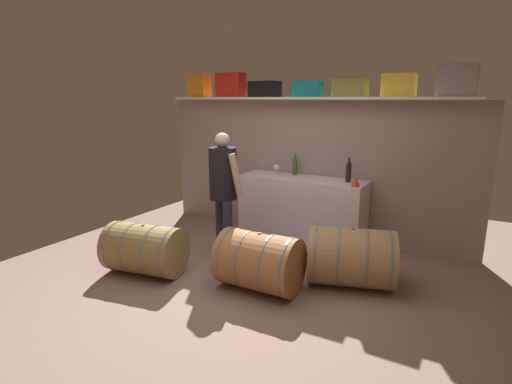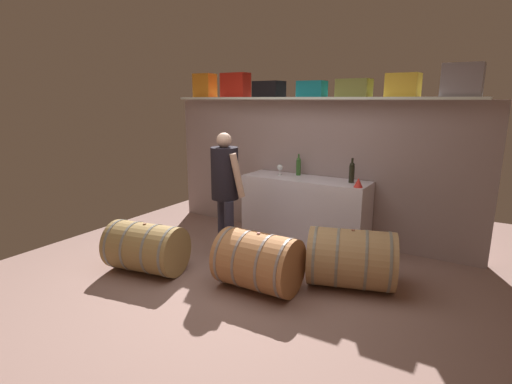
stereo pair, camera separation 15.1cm
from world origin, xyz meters
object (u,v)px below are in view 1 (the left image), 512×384
Objects in this scene: wine_bottle_green at (295,166)px; work_cabinet at (302,210)px; toolcase_teal at (308,89)px; red_funnel at (356,182)px; toolcase_grey at (457,80)px; wine_barrel_flank at (259,261)px; wine_bottle_dark at (349,171)px; toolcase_red at (231,85)px; toolcase_olive at (350,88)px; toolcase_yellow at (399,85)px; winemaker_pouring at (224,183)px; toolcase_black at (265,89)px; toolcase_orange at (199,85)px; wine_glass at (276,168)px; wine_barrel_far at (351,257)px; wine_barrel_near at (145,249)px.

work_cabinet is at bearing -39.88° from wine_bottle_green.
red_funnel is at bearing -25.26° from toolcase_teal.
red_funnel is at bearing -158.94° from toolcase_grey.
work_cabinet reaches higher than wine_barrel_flank.
toolcase_grey is 1.59m from wine_bottle_dark.
toolcase_teal is at bearing 11.55° from wine_bottle_green.
toolcase_teal is at bearing 2.38° from toolcase_red.
toolcase_olive reaches higher than red_funnel.
toolcase_yellow is 0.23× the size of winemaker_pouring.
red_funnel is (-0.98, -0.36, -1.19)m from toolcase_grey.
toolcase_olive is 1.27× the size of wine_bottle_dark.
toolcase_orange is at bearing -175.69° from toolcase_black.
wine_bottle_dark is at bearing -5.88° from toolcase_orange.
toolcase_yellow is 2.43× the size of wine_glass.
toolcase_red is at bearing 171.69° from work_cabinet.
wine_barrel_far is at bearing -25.02° from toolcase_orange.
wine_barrel_flank is at bearing 2.81° from winemaker_pouring.
red_funnel is 0.14× the size of wine_barrel_flank.
wine_barrel_far is (1.17, -1.13, -0.73)m from wine_bottle_green.
wine_glass is 1.31× the size of red_funnel.
toolcase_black is 1.67m from wine_bottle_dark.
toolcase_olive is at bearing 2.38° from toolcase_red.
toolcase_yellow is 1.22× the size of wine_bottle_green.
toolcase_black is 1.88m from red_funnel.
toolcase_black is at bearing -2.66° from toolcase_orange.
toolcase_grey is 0.49× the size of wine_barrel_flank.
wine_bottle_green is at bearing -178.13° from toolcase_grey.
toolcase_black is 1.34× the size of wine_bottle_green.
toolcase_red is 0.24× the size of work_cabinet.
red_funnel is (0.96, -0.33, -0.08)m from wine_bottle_green.
toolcase_red is 1.39× the size of wine_bottle_green.
wine_barrel_near is at bearing -135.57° from toolcase_yellow.
wine_barrel_near is (-1.93, -1.66, -0.68)m from red_funnel.
toolcase_black is at bearing 150.21° from wine_glass.
red_funnel is (0.81, -0.36, -1.12)m from toolcase_teal.
winemaker_pouring is (-0.61, -1.00, 0.51)m from work_cabinet.
wine_barrel_flank is at bearing -101.36° from toolcase_olive.
wine_bottle_green is (1.08, -0.03, -1.11)m from toolcase_red.
wine_glass is (-0.95, -0.16, -1.08)m from toolcase_olive.
toolcase_olive is 0.23× the size of work_cabinet.
wine_glass is at bearing 115.37° from winemaker_pouring.
toolcase_orange is at bearing 178.67° from toolcase_teal.
winemaker_pouring reaches higher than wine_barrel_near.
wine_bottle_dark is at bearing -1.73° from toolcase_black.
toolcase_olive is 1.21m from toolcase_grey.
wine_bottle_green is (0.50, -0.03, -1.05)m from toolcase_black.
wine_barrel_near is at bearing -168.01° from wine_barrel_flank.
wine_bottle_dark is at bearing 76.96° from winemaker_pouring.
red_funnel is (-0.36, -0.36, -1.15)m from toolcase_yellow.
wine_bottle_green is 2.34m from wine_barrel_near.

